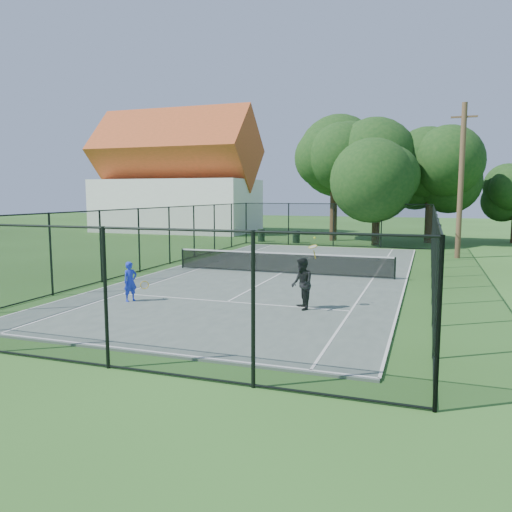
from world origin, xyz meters
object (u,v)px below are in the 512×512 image
(player_black, at_px, (302,284))
(trash_bin_right, at_px, (296,237))
(trash_bin_left, at_px, (261,235))
(player_blue, at_px, (130,282))
(utility_pole, at_px, (461,180))
(tennis_net, at_px, (281,262))

(player_black, bearing_deg, trash_bin_right, 105.03)
(trash_bin_left, xyz_separation_m, player_blue, (2.76, -22.07, 0.25))
(trash_bin_right, height_order, player_black, player_black)
(utility_pole, xyz_separation_m, player_blue, (-11.01, -16.36, -3.67))
(utility_pole, distance_m, player_blue, 20.06)
(tennis_net, relative_size, utility_pole, 1.16)
(tennis_net, relative_size, trash_bin_right, 10.80)
(utility_pole, height_order, player_blue, utility_pole)
(trash_bin_right, height_order, player_blue, player_blue)
(trash_bin_left, distance_m, trash_bin_right, 2.83)
(player_blue, bearing_deg, utility_pole, 56.04)
(tennis_net, relative_size, trash_bin_left, 10.59)
(trash_bin_left, relative_size, trash_bin_right, 1.02)
(trash_bin_left, bearing_deg, player_blue, -82.86)
(trash_bin_right, relative_size, utility_pole, 0.11)
(utility_pole, height_order, player_black, utility_pole)
(trash_bin_left, distance_m, utility_pole, 15.42)
(trash_bin_right, bearing_deg, player_blue, -90.16)
(tennis_net, height_order, player_blue, player_blue)
(trash_bin_right, bearing_deg, trash_bin_left, 175.92)
(player_blue, bearing_deg, trash_bin_left, 97.14)
(trash_bin_right, distance_m, utility_pole, 12.87)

